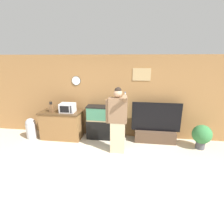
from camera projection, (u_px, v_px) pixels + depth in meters
ground_plane at (103, 183)px, 3.64m from camera, size 18.00×18.00×0.00m
wall_back_paneled at (116, 97)px, 5.56m from camera, size 10.00×0.08×2.60m
counter_island at (62, 125)px, 5.61m from camera, size 1.29×0.64×0.89m
microwave at (68, 108)px, 5.39m from camera, size 0.45×0.34×0.28m
knife_block at (51, 108)px, 5.42m from camera, size 0.11×0.10×0.34m
aquarium_on_stand at (105, 122)px, 5.55m from camera, size 1.12×0.40×1.07m
tv_on_stand at (155, 131)px, 5.37m from camera, size 1.47×0.40×1.24m
person_standing at (117, 120)px, 4.59m from camera, size 0.57×0.43×1.81m
potted_plant at (202, 135)px, 4.93m from camera, size 0.54×0.54×0.71m
trash_bin at (31, 128)px, 5.61m from camera, size 0.32×0.32×0.67m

